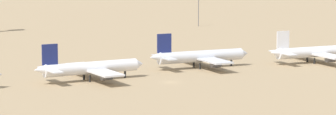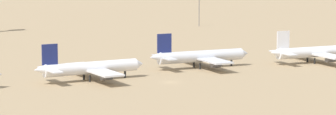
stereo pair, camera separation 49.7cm
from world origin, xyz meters
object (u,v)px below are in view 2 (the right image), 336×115
light_pole_mid (199,10)px  parked_jet_navy_2 (90,68)px  parked_jet_white_4 (314,52)px  parked_jet_navy_3 (200,56)px

light_pole_mid → parked_jet_navy_2: bearing=-132.8°
parked_jet_navy_2 → parked_jet_white_4: parked_jet_navy_2 is taller
parked_jet_navy_3 → light_pole_mid: (77.67, 125.25, 4.75)m
parked_jet_navy_2 → light_pole_mid: (120.88, 130.67, 4.83)m
parked_jet_navy_2 → parked_jet_navy_3: parked_jet_navy_3 is taller
parked_jet_navy_3 → light_pole_mid: size_ratio=2.46×
parked_jet_navy_2 → parked_jet_navy_3: bearing=7.9°
parked_jet_navy_2 → light_pole_mid: size_ratio=2.41×
parked_jet_navy_3 → parked_jet_white_4: parked_jet_navy_3 is taller
parked_jet_white_4 → light_pole_mid: light_pole_mid is taller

